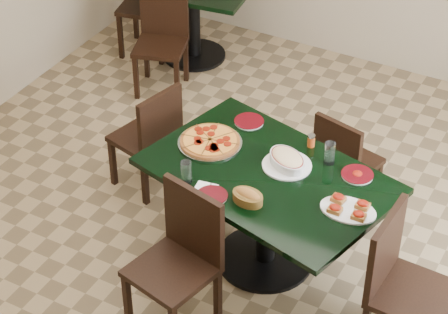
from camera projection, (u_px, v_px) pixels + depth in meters
The scene contains 19 objects.
floor at pixel (227, 238), 6.12m from camera, with size 5.50×5.50×0.00m, color #8C7550.
main_table at pixel (267, 195), 5.60m from camera, with size 1.72×1.32×0.75m.
back_table at pixel (193, 6), 7.80m from camera, with size 1.14×0.89×0.75m.
chair_far at pixel (343, 160), 6.10m from camera, with size 0.46×0.46×0.81m.
chair_near at pixel (182, 254), 5.21m from camera, with size 0.54×0.54×0.97m.
chair_right at pixel (401, 279), 5.02m from camera, with size 0.48×0.48×0.98m.
chair_left at pixel (151, 134), 6.28m from camera, with size 0.49×0.49×0.87m.
back_chair_near at pixel (162, 34), 7.43m from camera, with size 0.53×0.53×0.89m.
pepperoni_pizza at pixel (210, 141), 5.74m from camera, with size 0.43×0.43×0.04m.
lasagna_casserole at pixel (287, 160), 5.52m from camera, with size 0.34×0.32×0.09m.
bread_basket at pixel (248, 197), 5.25m from camera, with size 0.22×0.16×0.09m.
bruschetta_platter at pixel (348, 208), 5.19m from camera, with size 0.36×0.25×0.05m.
side_plate_near at pixel (212, 196), 5.30m from camera, with size 0.20×0.20×0.02m.
side_plate_far_r at pixel (357, 174), 5.47m from camera, with size 0.21×0.21×0.03m.
side_plate_far_l at pixel (249, 121), 5.94m from camera, with size 0.20×0.20×0.02m.
napkin_setting at pixel (205, 189), 5.36m from camera, with size 0.15×0.15×0.01m.
water_glass_a at pixel (330, 153), 5.53m from camera, with size 0.07×0.07×0.15m, color white.
water_glass_b at pixel (186, 172), 5.38m from camera, with size 0.07×0.07×0.15m, color white.
pepper_shaker at pixel (311, 140), 5.70m from camera, with size 0.05×0.05×0.09m.
Camera 1 is at (2.16, -4.00, 4.14)m, focal length 70.00 mm.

